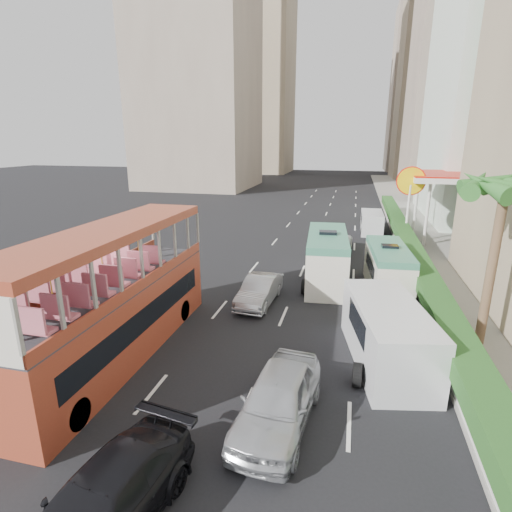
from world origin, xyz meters
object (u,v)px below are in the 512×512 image
(minibus_near, at_px, (327,258))
(panel_van_far, at_px, (372,222))
(car_silver_lane_a, at_px, (260,303))
(panel_van_near, at_px, (387,334))
(shell_station, at_px, (447,207))
(car_silver_lane_b, at_px, (278,423))
(van_asset, at_px, (335,252))
(minibus_far, at_px, (388,270))
(palm_tree, at_px, (492,268))
(double_decker_bus, at_px, (114,294))

(minibus_near, height_order, panel_van_far, minibus_near)
(car_silver_lane_a, distance_m, panel_van_near, 7.43)
(panel_van_far, xyz_separation_m, shell_station, (5.79, -1.56, 1.84))
(panel_van_near, bearing_deg, car_silver_lane_a, 131.85)
(panel_van_far, bearing_deg, car_silver_lane_b, -97.88)
(van_asset, bearing_deg, panel_van_near, -77.24)
(minibus_near, height_order, minibus_far, minibus_near)
(car_silver_lane_b, distance_m, panel_van_near, 5.56)
(minibus_near, bearing_deg, car_silver_lane_a, -131.96)
(minibus_near, height_order, shell_station, shell_station)
(car_silver_lane_b, distance_m, van_asset, 19.36)
(van_asset, height_order, minibus_far, minibus_far)
(palm_tree, bearing_deg, car_silver_lane_b, -137.76)
(car_silver_lane_a, distance_m, car_silver_lane_b, 9.09)
(van_asset, relative_size, palm_tree, 0.72)
(panel_van_near, bearing_deg, minibus_near, 97.11)
(palm_tree, bearing_deg, minibus_far, 120.26)
(minibus_near, xyz_separation_m, palm_tree, (6.61, -6.28, 1.92))
(double_decker_bus, bearing_deg, minibus_near, 55.01)
(double_decker_bus, relative_size, panel_van_near, 1.92)
(minibus_far, height_order, palm_tree, palm_tree)
(car_silver_lane_b, bearing_deg, van_asset, 93.26)
(double_decker_bus, height_order, shell_station, shell_station)
(car_silver_lane_a, xyz_separation_m, panel_van_far, (6.08, 18.26, 0.91))
(panel_van_far, distance_m, shell_station, 6.27)
(minibus_near, xyz_separation_m, panel_van_near, (2.83, -8.35, -0.31))
(panel_van_near, height_order, panel_van_far, panel_van_near)
(car_silver_lane_a, relative_size, minibus_far, 0.74)
(panel_van_far, bearing_deg, car_silver_lane_a, -108.97)
(car_silver_lane_b, height_order, shell_station, shell_station)
(panel_van_far, relative_size, shell_station, 0.57)
(panel_van_near, bearing_deg, double_decker_bus, 179.26)
(minibus_far, height_order, shell_station, shell_station)
(panel_van_far, bearing_deg, panel_van_near, -91.02)
(minibus_near, relative_size, palm_tree, 1.03)
(panel_van_near, distance_m, panel_van_far, 22.63)
(car_silver_lane_a, xyz_separation_m, minibus_near, (3.07, 3.98, 1.46))
(car_silver_lane_b, relative_size, palm_tree, 0.75)
(car_silver_lane_b, xyz_separation_m, van_asset, (0.70, 19.34, 0.00))
(minibus_far, xyz_separation_m, palm_tree, (3.25, -5.57, 2.12))
(panel_van_near, bearing_deg, palm_tree, 17.14)
(double_decker_bus, xyz_separation_m, panel_van_near, (10.03, 1.93, -1.39))
(panel_van_near, bearing_deg, car_silver_lane_b, -138.77)
(shell_station, bearing_deg, palm_tree, -96.60)
(minibus_far, bearing_deg, car_silver_lane_b, -112.16)
(double_decker_bus, relative_size, minibus_near, 1.67)
(minibus_near, distance_m, shell_station, 15.53)
(car_silver_lane_a, relative_size, car_silver_lane_b, 0.88)
(van_asset, bearing_deg, shell_station, 38.30)
(panel_van_far, bearing_deg, minibus_near, -102.47)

